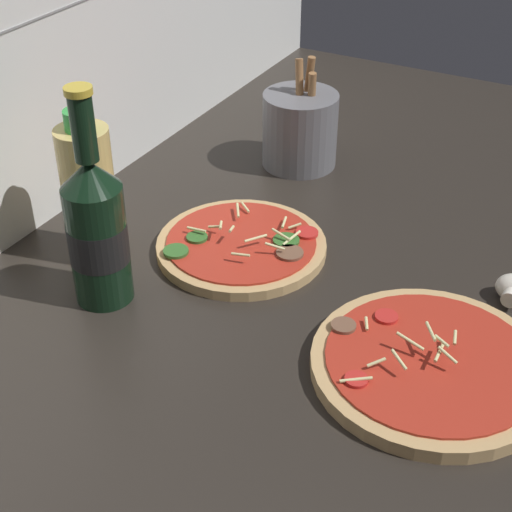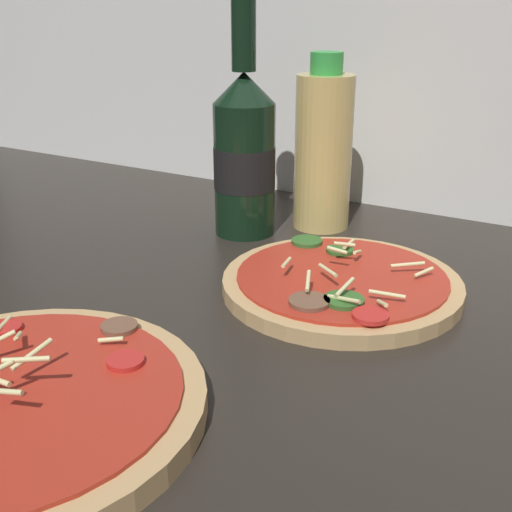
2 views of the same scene
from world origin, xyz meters
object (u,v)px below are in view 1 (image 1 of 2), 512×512
Objects in this scene: pizza_near at (430,365)px; oil_bottle at (89,192)px; beer_bottle at (97,229)px; utensil_crock at (300,129)px; pizza_far at (242,246)px.

pizza_near is 46.56cm from oil_bottle.
utensil_crock is at bearing -7.32° from beer_bottle.
oil_bottle is at bearing 120.58° from pizza_far.
oil_bottle reaches higher than utensil_crock.
oil_bottle reaches higher than pizza_far.
pizza_near is at bearing -81.85° from beer_bottle.
pizza_far is at bearing -59.42° from oil_bottle.
oil_bottle is at bearing 43.98° from beer_bottle.
beer_bottle reaches higher than pizza_near.
beer_bottle is 43.47cm from utensil_crock.
utensil_crock reaches higher than pizza_near.
oil_bottle is (6.83, 6.59, -0.29)cm from beer_bottle.
utensil_crock is (42.96, -5.52, -3.72)cm from beer_bottle.
pizza_near is at bearing -110.46° from pizza_far.
utensil_crock is (26.40, 4.35, 5.09)cm from pizza_far.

